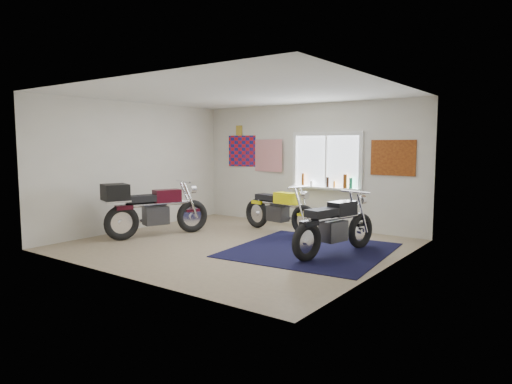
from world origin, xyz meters
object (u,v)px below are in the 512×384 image
Objects in this scene: navy_rug at (311,250)px; yellow_triumph at (279,211)px; black_chrome_bike at (335,227)px; maroon_tourer at (150,208)px.

yellow_triumph reaches higher than navy_rug.
maroon_tourer is (-3.56, -0.86, 0.11)m from black_chrome_bike.
black_chrome_bike is 3.66m from maroon_tourer.
maroon_tourer is (-1.74, -1.96, 0.13)m from yellow_triumph.
yellow_triumph is at bearing -20.68° from maroon_tourer.
navy_rug is 3.27m from maroon_tourer.
black_chrome_bike is (0.46, -0.01, 0.44)m from navy_rug.
maroon_tourer reaches higher than navy_rug.
navy_rug is 1.33× the size of yellow_triumph.
yellow_triumph is 2.62m from maroon_tourer.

